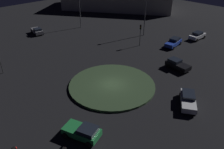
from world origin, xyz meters
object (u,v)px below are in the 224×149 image
at_px(car_blue, 174,42).
at_px(streetlamp_northwest, 79,6).
at_px(car_green, 83,132).
at_px(car_grey, 37,31).
at_px(traffic_light_northwest, 140,31).
at_px(car_black, 177,64).
at_px(car_silver, 188,100).
at_px(streetlamp_northwest_near, 145,8).
at_px(car_white, 197,35).

bearing_deg(car_blue, streetlamp_northwest, -82.62).
height_order(car_green, car_grey, car_green).
bearing_deg(traffic_light_northwest, car_black, 47.67).
height_order(car_silver, traffic_light_northwest, traffic_light_northwest).
height_order(car_green, car_black, car_green).
bearing_deg(streetlamp_northwest_near, car_black, -31.15).
xyz_separation_m(car_white, streetlamp_northwest, (-23.95, -13.39, 4.43)).
height_order(car_blue, streetlamp_northwest_near, streetlamp_northwest_near).
distance_m(car_blue, streetlamp_northwest, 23.86).
bearing_deg(car_silver, car_blue, -175.12).
height_order(car_blue, traffic_light_northwest, traffic_light_northwest).
distance_m(traffic_light_northwest, streetlamp_northwest_near, 7.00).
bearing_deg(car_grey, streetlamp_northwest, -96.95).
bearing_deg(car_grey, car_blue, -137.81).
relative_size(car_silver, traffic_light_northwest, 1.09).
relative_size(car_green, car_silver, 0.92).
distance_m(car_grey, streetlamp_northwest_near, 24.91).
relative_size(car_green, car_white, 1.02).
bearing_deg(traffic_light_northwest, car_green, 1.39).
bearing_deg(traffic_light_northwest, streetlamp_northwest_near, -174.11).
relative_size(car_white, car_grey, 1.01).
bearing_deg(car_grey, car_white, -129.47).
relative_size(car_green, car_black, 1.05).
xyz_separation_m(car_green, car_blue, (-7.57, 28.64, -0.02)).
bearing_deg(traffic_light_northwest, car_silver, 31.96).
xyz_separation_m(car_grey, traffic_light_northwest, (20.75, 11.66, 2.34)).
bearing_deg(car_blue, streetlamp_northwest_near, -101.87).
xyz_separation_m(car_blue, streetlamp_northwest_near, (-8.16, 0.52, 5.27)).
relative_size(car_green, car_grey, 1.04).
bearing_deg(streetlamp_northwest_near, car_green, -61.65).
bearing_deg(car_green, car_white, -100.71).
bearing_deg(car_blue, car_grey, -65.37).
bearing_deg(streetlamp_northwest_near, car_silver, -38.12).
distance_m(car_green, streetlamp_northwest_near, 33.54).
distance_m(car_green, car_silver, 13.97).
distance_m(car_black, streetlamp_northwest, 28.85).
bearing_deg(car_black, car_green, -80.29).
bearing_deg(car_white, streetlamp_northwest_near, 126.93).
bearing_deg(car_green, car_silver, -129.92).
bearing_deg(streetlamp_northwest, car_black, -3.32).
relative_size(car_blue, traffic_light_northwest, 1.09).
xyz_separation_m(car_black, traffic_light_northwest, (-10.68, 3.11, 2.31)).
xyz_separation_m(car_white, car_grey, (-26.92, -23.59, -0.06)).
bearing_deg(streetlamp_northwest_near, traffic_light_northwest, -58.01).
distance_m(car_black, streetlamp_northwest_near, 17.24).
xyz_separation_m(car_white, streetlamp_northwest_near, (-9.54, -6.55, 5.24)).
bearing_deg(traffic_light_northwest, car_white, 126.52).
bearing_deg(car_silver, streetlamp_northwest_near, -161.53).
relative_size(car_white, car_black, 1.03).
relative_size(car_blue, streetlamp_northwest_near, 0.51).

